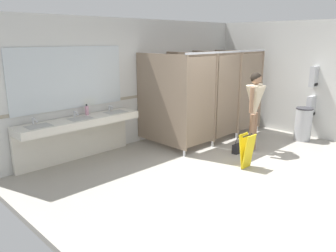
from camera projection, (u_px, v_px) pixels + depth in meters
ground_plane at (241, 175)px, 6.00m from camera, size 6.82×6.08×0.10m
wall_back at (139, 82)px, 7.57m from camera, size 6.82×0.12×2.73m
wall_side_right at (321, 81)px, 7.79m from camera, size 0.12×6.08×2.73m
wall_back_tile_band at (141, 96)px, 7.60m from camera, size 6.82×0.01×0.06m
vanity_counter at (78, 130)px, 6.39m from camera, size 2.40×0.53×0.98m
mirror_panel at (69, 78)px, 6.27m from camera, size 2.30×0.02×1.15m
bathroom_stalls at (210, 93)px, 7.78m from camera, size 2.82×1.50×2.05m
paper_towel_dispenser_upper at (315, 77)px, 7.75m from camera, size 0.31×0.13×0.48m
paper_towel_dispenser_lower at (312, 106)px, 7.92m from camera, size 0.37×0.13×0.48m
trash_bin at (303, 124)px, 7.79m from camera, size 0.38×0.38×0.77m
person_standing at (255, 102)px, 6.88m from camera, size 0.56×0.49×1.65m
handbag at (238, 148)px, 6.98m from camera, size 0.31×0.12×0.34m
soap_dispenser at (87, 110)px, 6.53m from camera, size 0.07×0.07×0.21m
wet_floor_sign at (247, 151)px, 6.10m from camera, size 0.28×0.19×0.64m
floor_drain_cover at (210, 174)px, 5.89m from camera, size 0.14×0.14×0.01m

